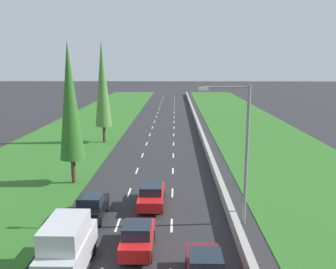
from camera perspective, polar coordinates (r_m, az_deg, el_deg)
ground_plane at (r=61.65m, az=-0.68°, el=1.57°), size 300.00×300.00×0.00m
grass_verge_left at (r=63.32m, az=-12.21°, el=1.59°), size 14.00×140.00×0.04m
grass_verge_right at (r=62.85m, az=12.51°, el=1.51°), size 14.00×140.00×0.04m
median_barrier at (r=61.66m, az=4.62°, el=1.94°), size 0.44×120.00×0.85m
lane_markings at (r=61.65m, az=-0.68°, el=1.58°), size 3.64×116.00×0.01m
red_hatchback_centre_lane at (r=20.83m, az=-4.81°, el=-15.84°), size 1.74×3.90×1.72m
red_sedan_centre_lane at (r=26.84m, az=-2.63°, el=-9.50°), size 1.82×4.50×1.64m
silver_van_left_lane at (r=19.35m, az=-15.58°, el=-16.60°), size 1.96×4.90×2.82m
maroon_hatchback_right_lane at (r=18.12m, az=5.84°, el=-20.32°), size 1.74×3.90×1.72m
black_hatchback_left_lane at (r=25.21m, az=-11.95°, el=-11.09°), size 1.74×3.90×1.72m
poplar_tree_second at (r=31.46m, az=-15.19°, el=5.04°), size 2.10×2.10×12.17m
poplar_tree_third at (r=47.52m, az=-10.28°, el=7.86°), size 2.13×2.13×13.25m
street_light_mast at (r=23.15m, az=11.50°, el=-1.66°), size 3.20×0.28×9.00m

